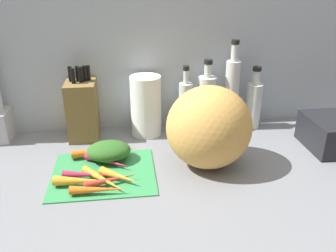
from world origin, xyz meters
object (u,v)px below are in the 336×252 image
at_px(carrot_1, 83,181).
at_px(bottle_0, 185,106).
at_px(carrot_6, 103,179).
at_px(winter_squash, 209,127).
at_px(carrot_4, 119,176).
at_px(bottle_1, 206,102).
at_px(carrot_5, 113,151).
at_px(carrot_0, 86,175).
at_px(bottle_3, 253,104).
at_px(carrot_8, 98,190).
at_px(carrot_7, 107,161).
at_px(carrot_2, 98,152).
at_px(carrot_3, 111,180).
at_px(paper_towel_roll, 146,106).
at_px(cutting_board, 104,173).
at_px(knife_block, 83,109).
at_px(bottle_2, 231,93).

height_order(carrot_1, bottle_0, bottle_0).
xyz_separation_m(carrot_6, winter_squash, (0.34, 0.08, 0.11)).
bearing_deg(carrot_4, bottle_1, 45.49).
distance_m(carrot_5, bottle_0, 0.35).
bearing_deg(carrot_5, carrot_0, -118.25).
bearing_deg(winter_squash, bottle_3, 47.75).
height_order(carrot_8, bottle_1, bottle_1).
relative_size(carrot_6, carrot_8, 1.10).
bearing_deg(carrot_1, carrot_4, 7.69).
xyz_separation_m(carrot_1, carrot_4, (0.11, 0.01, -0.00)).
height_order(carrot_7, bottle_1, bottle_1).
xyz_separation_m(carrot_2, carrot_3, (0.05, -0.18, -0.00)).
bearing_deg(carrot_1, carrot_6, 5.36).
xyz_separation_m(carrot_7, winter_squash, (0.33, -0.02, 0.11)).
relative_size(carrot_4, carrot_5, 0.76).
height_order(carrot_5, bottle_0, bottle_0).
bearing_deg(paper_towel_roll, cutting_board, -119.02).
distance_m(carrot_3, knife_block, 0.38).
height_order(carrot_2, bottle_1, bottle_1).
bearing_deg(bottle_1, carrot_0, -143.59).
bearing_deg(bottle_1, winter_squash, -101.51).
height_order(cutting_board, carrot_1, carrot_1).
bearing_deg(bottle_3, cutting_board, -153.58).
distance_m(carrot_1, bottle_3, 0.75).
distance_m(carrot_5, carrot_7, 0.07).
bearing_deg(paper_towel_roll, carrot_2, -136.34).
xyz_separation_m(knife_block, bottle_2, (0.58, 0.01, 0.03)).
height_order(carrot_5, bottle_1, bottle_1).
xyz_separation_m(carrot_3, carrot_7, (-0.01, 0.11, 0.00)).
height_order(cutting_board, carrot_5, carrot_5).
xyz_separation_m(carrot_5, winter_squash, (0.31, -0.09, 0.11)).
xyz_separation_m(carrot_1, carrot_8, (0.05, -0.05, -0.00)).
bearing_deg(cutting_board, knife_block, 105.90).
xyz_separation_m(carrot_3, carrot_8, (-0.03, -0.05, 0.00)).
bearing_deg(carrot_8, winter_squash, 21.25).
height_order(bottle_0, bottle_2, bottle_2).
bearing_deg(carrot_6, carrot_0, 147.68).
bearing_deg(carrot_4, knife_block, 110.96).
xyz_separation_m(paper_towel_roll, bottle_0, (0.16, 0.02, -0.01)).
bearing_deg(carrot_5, bottle_2, 21.84).
distance_m(carrot_7, bottle_1, 0.47).
relative_size(carrot_2, carrot_3, 1.10).
bearing_deg(carrot_8, bottle_0, 52.32).
bearing_deg(carrot_8, bottle_1, 45.63).
bearing_deg(carrot_8, cutting_board, 85.86).
bearing_deg(carrot_6, carrot_5, 82.20).
relative_size(carrot_7, bottle_2, 0.48).
distance_m(cutting_board, carrot_0, 0.06).
xyz_separation_m(carrot_0, carrot_3, (0.08, -0.04, 0.00)).
bearing_deg(paper_towel_roll, bottle_1, 3.53).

